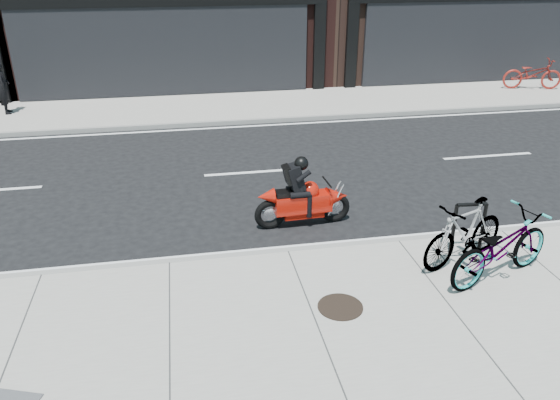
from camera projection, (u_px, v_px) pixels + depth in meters
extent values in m
plane|color=black|center=(269.00, 208.00, 11.15)|extent=(120.00, 120.00, 0.00)
cube|color=gray|center=(336.00, 378.00, 6.67)|extent=(60.00, 6.00, 0.13)
cube|color=gray|center=(230.00, 106.00, 18.04)|extent=(60.00, 3.50, 0.13)
cylinder|color=black|center=(453.00, 230.00, 9.05)|extent=(0.06, 0.06, 0.91)
cylinder|color=black|center=(482.00, 229.00, 9.10)|extent=(0.06, 0.06, 0.91)
cylinder|color=black|center=(472.00, 205.00, 8.88)|extent=(0.50, 0.11, 0.06)
imported|color=gray|center=(501.00, 247.00, 8.36)|extent=(2.18, 1.37, 1.08)
imported|color=gray|center=(464.00, 232.00, 8.79)|extent=(1.86, 1.14, 1.08)
torus|color=black|center=(335.00, 208.00, 10.51)|extent=(0.60, 0.15, 0.60)
torus|color=black|center=(270.00, 214.00, 10.24)|extent=(0.60, 0.15, 0.60)
cube|color=#AA1307|center=(303.00, 203.00, 10.30)|extent=(1.10, 0.39, 0.34)
cone|color=#AA1307|center=(337.00, 196.00, 10.42)|extent=(0.42, 0.42, 0.40)
sphere|color=#AA1307|center=(310.00, 191.00, 10.23)|extent=(0.36, 0.36, 0.36)
cube|color=black|center=(289.00, 193.00, 10.15)|extent=(0.51, 0.28, 0.11)
cylinder|color=silver|center=(275.00, 211.00, 10.42)|extent=(0.50, 0.10, 0.08)
cube|color=black|center=(295.00, 178.00, 10.05)|extent=(0.37, 0.34, 0.53)
cube|color=black|center=(288.00, 175.00, 9.99)|extent=(0.22, 0.28, 0.36)
sphere|color=black|center=(301.00, 163.00, 9.96)|extent=(0.26, 0.26, 0.26)
imported|color=black|center=(3.00, 87.00, 16.75)|extent=(0.52, 0.67, 1.64)
imported|color=maroon|center=(532.00, 74.00, 19.80)|extent=(2.18, 1.22, 1.08)
cylinder|color=black|center=(340.00, 307.00, 7.86)|extent=(0.87, 0.87, 0.02)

